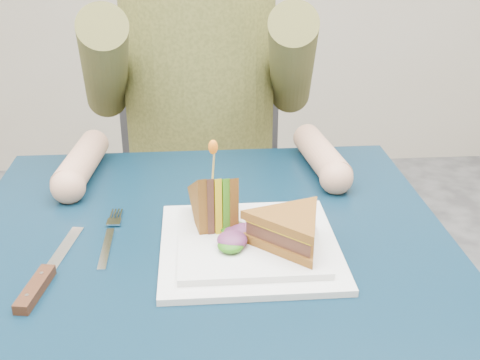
{
  "coord_description": "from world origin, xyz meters",
  "views": [
    {
      "loc": [
        -0.01,
        -0.78,
        1.2
      ],
      "look_at": [
        0.05,
        0.03,
        0.82
      ],
      "focal_mm": 45.0,
      "sensor_mm": 36.0,
      "label": 1
    }
  ],
  "objects": [
    {
      "name": "table",
      "position": [
        0.0,
        0.0,
        0.65
      ],
      "size": [
        0.75,
        0.75,
        0.73
      ],
      "color": "black",
      "rests_on": "ground"
    },
    {
      "name": "chair",
      "position": [
        0.0,
        0.65,
        0.54
      ],
      "size": [
        0.42,
        0.4,
        0.93
      ],
      "color": "#47474C",
      "rests_on": "ground"
    },
    {
      "name": "diner",
      "position": [
        -0.0,
        0.54,
        0.91
      ],
      "size": [
        0.54,
        0.59,
        0.74
      ],
      "color": "brown",
      "rests_on": "chair"
    },
    {
      "name": "plate",
      "position": [
        0.06,
        -0.02,
        0.74
      ],
      "size": [
        0.26,
        0.26,
        0.02
      ],
      "color": "white",
      "rests_on": "table"
    },
    {
      "name": "sandwich_flat",
      "position": [
        0.12,
        -0.05,
        0.78
      ],
      "size": [
        0.2,
        0.2,
        0.05
      ],
      "color": "brown",
      "rests_on": "plate"
    },
    {
      "name": "sandwich_upright",
      "position": [
        0.01,
        0.02,
        0.78
      ],
      "size": [
        0.08,
        0.13,
        0.13
      ],
      "color": "brown",
      "rests_on": "plate"
    },
    {
      "name": "fork",
      "position": [
        -0.15,
        0.02,
        0.73
      ],
      "size": [
        0.02,
        0.18,
        0.01
      ],
      "color": "silver",
      "rests_on": "table"
    },
    {
      "name": "knife",
      "position": [
        -0.22,
        -0.09,
        0.74
      ],
      "size": [
        0.05,
        0.22,
        0.02
      ],
      "color": "silver",
      "rests_on": "table"
    },
    {
      "name": "toothpick",
      "position": [
        0.01,
        0.02,
        0.85
      ],
      "size": [
        0.01,
        0.01,
        0.06
      ],
      "primitive_type": "cylinder",
      "rotation": [
        0.14,
        0.07,
        0.0
      ],
      "color": "tan",
      "rests_on": "sandwich_upright"
    },
    {
      "name": "toothpick_frill",
      "position": [
        0.01,
        0.02,
        0.88
      ],
      "size": [
        0.01,
        0.01,
        0.02
      ],
      "primitive_type": "ellipsoid",
      "color": "orange",
      "rests_on": "sandwich_upright"
    },
    {
      "name": "lettuce_spill",
      "position": [
        0.07,
        -0.01,
        0.76
      ],
      "size": [
        0.15,
        0.13,
        0.02
      ],
      "primitive_type": null,
      "color": "#337A14",
      "rests_on": "plate"
    },
    {
      "name": "onion_ring",
      "position": [
        0.08,
        -0.02,
        0.77
      ],
      "size": [
        0.04,
        0.04,
        0.02
      ],
      "primitive_type": "torus",
      "rotation": [
        0.44,
        0.0,
        0.0
      ],
      "color": "#9E4C7A",
      "rests_on": "plate"
    }
  ]
}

